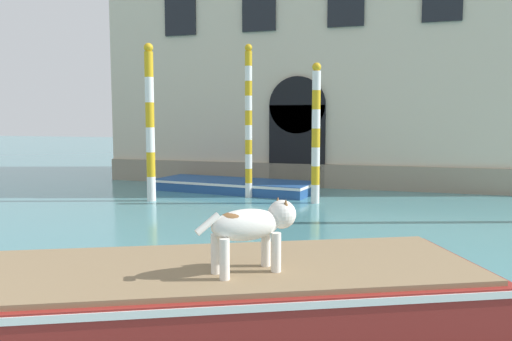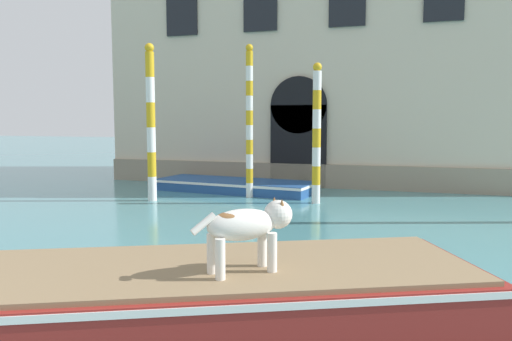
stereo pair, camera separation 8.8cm
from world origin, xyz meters
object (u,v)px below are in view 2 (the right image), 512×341
Objects in this scene: boat_foreground at (113,293)px; mooring_pole_3 at (151,122)px; mooring_pole_2 at (249,121)px; mooring_pole_0 at (317,133)px; boat_moored_near_palazzo at (235,185)px; dog_on_deck at (249,225)px.

boat_foreground is 9.23m from mooring_pole_3.
mooring_pole_2 reaches higher than boat_foreground.
boat_moored_near_palazzo is at bearing 152.71° from mooring_pole_0.
mooring_pole_2 is (-1.43, 9.62, 2.01)m from boat_foreground.
mooring_pole_2 reaches higher than mooring_pole_3.
dog_on_deck is 8.81m from mooring_pole_0.
mooring_pole_3 is (-3.96, 8.10, 1.97)m from boat_foreground.
boat_foreground is 1.62× the size of boat_moored_near_palazzo.
mooring_pole_2 is at bearing 73.46° from boat_foreground.
mooring_pole_0 is at bearing 12.13° from mooring_pole_3.
mooring_pole_0 is 0.85× the size of mooring_pole_2.
dog_on_deck is at bearing -54.33° from mooring_pole_3.
boat_moored_near_palazzo is at bearing 57.19° from mooring_pole_3.
boat_foreground is 1.83m from dog_on_deck.
boat_foreground is 10.92m from boat_moored_near_palazzo.
mooring_pole_2 is at bearing 166.76° from mooring_pole_0.
boat_moored_near_palazzo is (-2.30, 10.68, -0.14)m from boat_foreground.
dog_on_deck is 0.25× the size of mooring_pole_0.
boat_foreground is 1.97× the size of mooring_pole_3.
boat_foreground is at bearing 149.95° from dog_on_deck.
boat_foreground is at bearing -63.93° from mooring_pole_3.
boat_foreground is 2.26× the size of mooring_pole_0.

